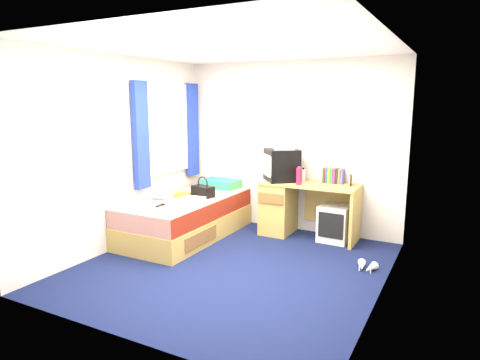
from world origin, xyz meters
The scene contains 20 objects.
ground centered at (0.00, 0.00, 0.00)m, with size 3.40×3.40×0.00m, color #0C1438.
room_shell centered at (0.00, 0.00, 1.45)m, with size 3.40×3.40×3.40m.
bed centered at (-1.10, 0.67, 0.27)m, with size 1.01×2.00×0.54m.
pillow centered at (-1.05, 1.52, 0.60)m, with size 0.56×0.36×0.12m, color #196FA6.
desk centered at (0.13, 1.44, 0.41)m, with size 1.30×0.55×0.75m.
storage_cube centered at (0.77, 1.43, 0.24)m, with size 0.39×0.39×0.49m, color white.
crt_tv centered at (-0.02, 1.44, 0.97)m, with size 0.60×0.61×0.44m.
vcr centered at (-0.01, 1.44, 1.23)m, with size 0.39×0.28×0.07m, color silver.
book_row centered at (0.68, 1.60, 0.85)m, with size 0.27×0.13×0.20m.
picture_frame centered at (0.92, 1.54, 0.82)m, with size 0.02×0.12×0.14m, color black.
pink_water_bottle centered at (0.31, 1.26, 0.86)m, with size 0.07×0.07×0.22m, color #CD1D43.
aerosol_can centered at (0.29, 1.48, 0.84)m, with size 0.05×0.05×0.18m, color white.
handbag centered at (-0.93, 0.84, 0.62)m, with size 0.33×0.23×0.28m.
towel centered at (-0.80, 0.37, 0.59)m, with size 0.29×0.24×0.10m, color white.
magazine centered at (-1.24, 0.79, 0.55)m, with size 0.21×0.28×0.01m, color gold.
water_bottle centered at (-1.36, 0.43, 0.58)m, with size 0.07×0.07×0.20m, color silver.
colour_swatch_fan centered at (-0.97, 0.05, 0.55)m, with size 0.22×0.06×0.01m, color gold.
remote_control centered at (-1.11, 0.14, 0.55)m, with size 0.05×0.16×0.02m, color black.
window_assembly centered at (-1.55, 0.90, 1.42)m, with size 0.11×1.42×1.40m.
white_heels centered at (1.36, 0.59, 0.04)m, with size 0.24×0.26×0.09m.
Camera 1 is at (2.22, -4.00, 1.84)m, focal length 32.00 mm.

